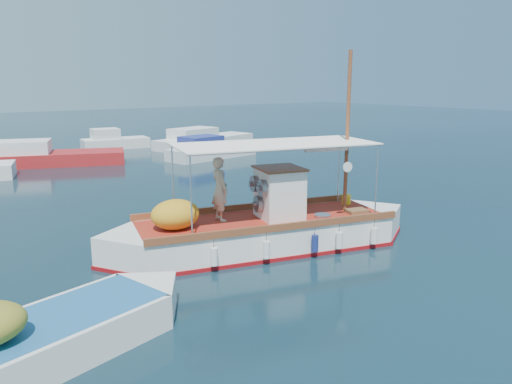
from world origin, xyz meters
TOP-DOWN VIEW (x-y plane):
  - ground at (0.00, 0.00)m, footprint 160.00×160.00m
  - fishing_caique at (-0.35, -0.10)m, footprint 10.28×4.76m
  - dinghy at (-7.95, -2.94)m, footprint 6.88×3.20m
  - bg_boat_n at (-2.24, 21.24)m, footprint 10.42×6.17m
  - bg_boat_ne at (8.21, 17.32)m, footprint 6.92×3.37m
  - bg_boat_e at (10.88, 22.84)m, footprint 9.52×4.87m
  - bg_boat_far_n at (4.64, 26.17)m, footprint 5.30×2.59m

SIDE VIEW (x-z plane):
  - ground at x=0.00m, z-range 0.00..0.00m
  - dinghy at x=-7.95m, z-range -0.50..1.23m
  - bg_boat_e at x=10.88m, z-range -0.41..1.39m
  - bg_boat_far_n at x=4.64m, z-range -0.41..1.39m
  - bg_boat_n at x=-2.24m, z-range -0.41..1.39m
  - bg_boat_ne at x=8.21m, z-range -0.41..1.39m
  - fishing_caique at x=-0.35m, z-range -2.66..3.82m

